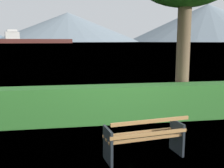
{
  "coord_description": "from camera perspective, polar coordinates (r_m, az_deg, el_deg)",
  "views": [
    {
      "loc": [
        -1.44,
        -4.88,
        2.31
      ],
      "look_at": [
        0.0,
        3.87,
        0.86
      ],
      "focal_mm": 42.68,
      "sensor_mm": 36.0,
      "label": 1
    }
  ],
  "objects": [
    {
      "name": "hedge_row",
      "position": [
        7.66,
        1.74,
        -4.21
      ],
      "size": [
        13.47,
        0.67,
        1.05
      ],
      "primitive_type": "cube",
      "color": "#2D6B28",
      "rests_on": "ground_plane"
    },
    {
      "name": "cargo_ship_large",
      "position": [
        268.63,
        -16.97,
        9.1
      ],
      "size": [
        68.4,
        26.87,
        12.5
      ],
      "color": "#471E19",
      "rests_on": "water_surface"
    },
    {
      "name": "distant_hills",
      "position": [
        593.18,
        2.46,
        12.71
      ],
      "size": [
        850.9,
        366.32,
        84.91
      ],
      "color": "slate",
      "rests_on": "ground_plane"
    },
    {
      "name": "park_bench",
      "position": [
        5.37,
        7.04,
        -11.36
      ],
      "size": [
        1.64,
        0.8,
        0.87
      ],
      "color": "#A0703F",
      "rests_on": "ground_plane"
    },
    {
      "name": "water_surface",
      "position": [
        312.66,
        -9.19,
        8.7
      ],
      "size": [
        620.0,
        620.0,
        0.0
      ],
      "primitive_type": "plane",
      "color": "#6B8EA3",
      "rests_on": "ground_plane"
    },
    {
      "name": "ground_plane",
      "position": [
        5.58,
        6.69,
        -15.22
      ],
      "size": [
        1400.0,
        1400.0,
        0.0
      ],
      "primitive_type": "plane",
      "color": "#567A38"
    }
  ]
}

